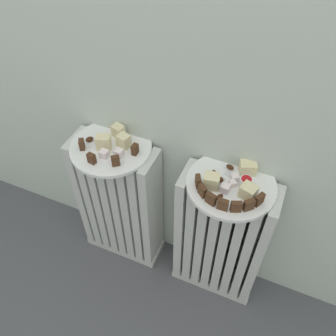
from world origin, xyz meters
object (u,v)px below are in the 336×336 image
at_px(radiator_left, 120,204).
at_px(fork, 223,179).
at_px(plate_right, 231,184).
at_px(jam_bowl_right, 246,182).
at_px(radiator_right, 220,240).
at_px(plate_left, 111,147).

distance_m(radiator_left, fork, 0.48).
height_order(plate_right, jam_bowl_right, jam_bowl_right).
bearing_deg(plate_right, jam_bowl_right, 13.98).
height_order(radiator_right, jam_bowl_right, jam_bowl_right).
bearing_deg(plate_right, fork, 174.11).
height_order(plate_right, fork, fork).
bearing_deg(jam_bowl_right, radiator_right, -166.02).
distance_m(radiator_left, plate_left, 0.30).
bearing_deg(plate_left, radiator_right, -0.00).
height_order(radiator_right, plate_left, plate_left).
relative_size(plate_left, fork, 2.66).
xyz_separation_m(plate_right, fork, (-0.03, 0.00, 0.01)).
bearing_deg(fork, jam_bowl_right, 5.95).
distance_m(plate_left, plate_right, 0.40).
height_order(jam_bowl_right, fork, jam_bowl_right).
xyz_separation_m(plate_left, plate_right, (0.40, 0.00, 0.00)).
height_order(plate_left, jam_bowl_right, jam_bowl_right).
xyz_separation_m(radiator_left, fork, (0.37, 0.00, 0.31)).
bearing_deg(jam_bowl_right, plate_left, -178.76).
xyz_separation_m(radiator_left, radiator_right, (0.40, 0.00, 0.00)).
bearing_deg(fork, plate_right, -5.89).
xyz_separation_m(plate_left, fork, (0.37, 0.00, 0.01)).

